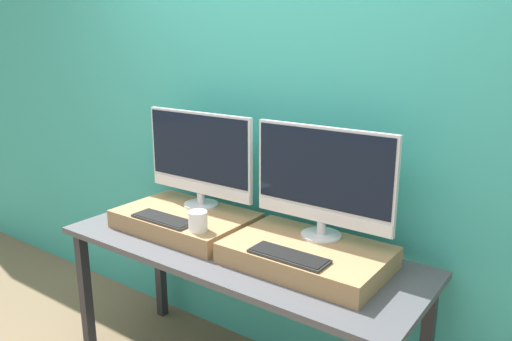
% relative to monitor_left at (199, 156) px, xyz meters
% --- Properties ---
extents(wall_back, '(8.00, 0.04, 2.60)m').
position_rel_monitor_left_xyz_m(wall_back, '(0.36, 0.25, 0.17)').
color(wall_back, teal).
rests_on(wall_back, ground_plane).
extents(workbench, '(1.77, 0.66, 0.77)m').
position_rel_monitor_left_xyz_m(workbench, '(0.36, -0.15, -0.44)').
color(workbench, '#47474C').
rests_on(workbench, ground_plane).
extents(wooden_riser_left, '(0.68, 0.44, 0.09)m').
position_rel_monitor_left_xyz_m(wooden_riser_left, '(0.00, -0.12, -0.31)').
color(wooden_riser_left, '#99754C').
rests_on(wooden_riser_left, workbench).
extents(monitor_left, '(0.66, 0.18, 0.50)m').
position_rel_monitor_left_xyz_m(monitor_left, '(0.00, 0.00, 0.00)').
color(monitor_left, silver).
rests_on(monitor_left, wooden_riser_left).
extents(keyboard_left, '(0.33, 0.12, 0.01)m').
position_rel_monitor_left_xyz_m(keyboard_left, '(0.00, -0.27, -0.26)').
color(keyboard_left, '#2D2D2D').
rests_on(keyboard_left, wooden_riser_left).
extents(mug, '(0.09, 0.09, 0.09)m').
position_rel_monitor_left_xyz_m(mug, '(0.23, -0.27, -0.22)').
color(mug, white).
rests_on(mug, wooden_riser_left).
extents(wooden_riser_right, '(0.68, 0.44, 0.09)m').
position_rel_monitor_left_xyz_m(wooden_riser_right, '(0.72, -0.12, -0.31)').
color(wooden_riser_right, '#99754C').
rests_on(wooden_riser_right, workbench).
extents(monitor_right, '(0.66, 0.18, 0.50)m').
position_rel_monitor_left_xyz_m(monitor_right, '(0.72, 0.00, 0.00)').
color(monitor_right, silver).
rests_on(monitor_right, wooden_riser_right).
extents(keyboard_right, '(0.33, 0.12, 0.01)m').
position_rel_monitor_left_xyz_m(keyboard_right, '(0.72, -0.27, -0.26)').
color(keyboard_right, '#2D2D2D').
rests_on(keyboard_right, wooden_riser_right).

